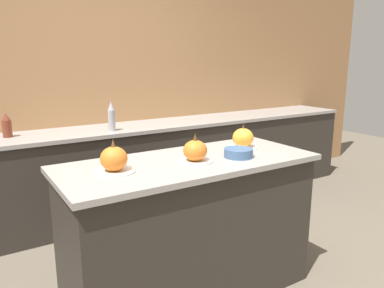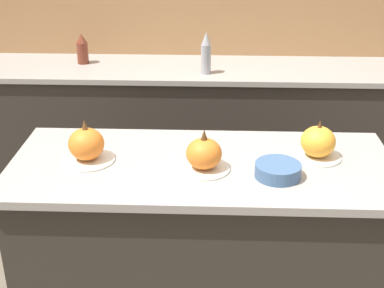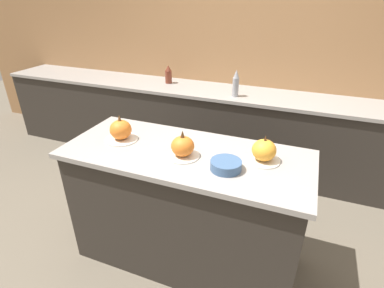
{
  "view_description": "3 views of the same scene",
  "coord_description": "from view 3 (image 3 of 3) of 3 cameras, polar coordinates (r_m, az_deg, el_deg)",
  "views": [
    {
      "loc": [
        -1.19,
        -1.92,
        1.54
      ],
      "look_at": [
        0.02,
        0.0,
        1.03
      ],
      "focal_mm": 35.0,
      "sensor_mm": 36.0,
      "label": 1
    },
    {
      "loc": [
        0.04,
        -2.01,
        1.96
      ],
      "look_at": [
        -0.04,
        -0.01,
        1.02
      ],
      "focal_mm": 50.0,
      "sensor_mm": 36.0,
      "label": 2
    },
    {
      "loc": [
        0.67,
        -1.58,
        1.87
      ],
      "look_at": [
        0.03,
        0.05,
        0.97
      ],
      "focal_mm": 28.0,
      "sensor_mm": 36.0,
      "label": 3
    }
  ],
  "objects": [
    {
      "name": "ground_plane",
      "position": [
        2.54,
        -1.09,
        -20.24
      ],
      "size": [
        12.0,
        12.0,
        0.0
      ],
      "primitive_type": "plane",
      "color": "#665B4C"
    },
    {
      "name": "wall_back",
      "position": [
        3.51,
        10.63,
        16.59
      ],
      "size": [
        8.0,
        0.06,
        2.5
      ],
      "color": "#9E7047",
      "rests_on": "ground_plane"
    },
    {
      "name": "kitchen_island",
      "position": [
        2.22,
        -1.2,
        -12.07
      ],
      "size": [
        1.64,
        0.69,
        0.93
      ],
      "color": "#2D2823",
      "rests_on": "ground_plane"
    },
    {
      "name": "back_counter",
      "position": [
        3.44,
        8.35,
        2.53
      ],
      "size": [
        6.0,
        0.6,
        0.9
      ],
      "color": "#2D2823",
      "rests_on": "ground_plane"
    },
    {
      "name": "pumpkin_cake_left",
      "position": [
        2.15,
        -13.41,
        2.49
      ],
      "size": [
        0.23,
        0.23,
        0.19
      ],
      "color": "silver",
      "rests_on": "kitchen_island"
    },
    {
      "name": "pumpkin_cake_center",
      "position": [
        1.88,
        -1.79,
        -0.6
      ],
      "size": [
        0.22,
        0.22,
        0.18
      ],
      "color": "silver",
      "rests_on": "kitchen_island"
    },
    {
      "name": "pumpkin_cake_right",
      "position": [
        1.88,
        13.53,
        -1.34
      ],
      "size": [
        0.21,
        0.21,
        0.17
      ],
      "color": "silver",
      "rests_on": "kitchen_island"
    },
    {
      "name": "bottle_tall",
      "position": [
        3.12,
        8.33,
        11.28
      ],
      "size": [
        0.07,
        0.07,
        0.27
      ],
      "color": "#99999E",
      "rests_on": "back_counter"
    },
    {
      "name": "bottle_short",
      "position": [
        3.59,
        -4.52,
        13.04
      ],
      "size": [
        0.08,
        0.08,
        0.21
      ],
      "color": "maroon",
      "rests_on": "back_counter"
    },
    {
      "name": "mixing_bowl",
      "position": [
        1.77,
        6.48,
        -4.02
      ],
      "size": [
        0.19,
        0.19,
        0.06
      ],
      "color": "#3D5B84",
      "rests_on": "kitchen_island"
    }
  ]
}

